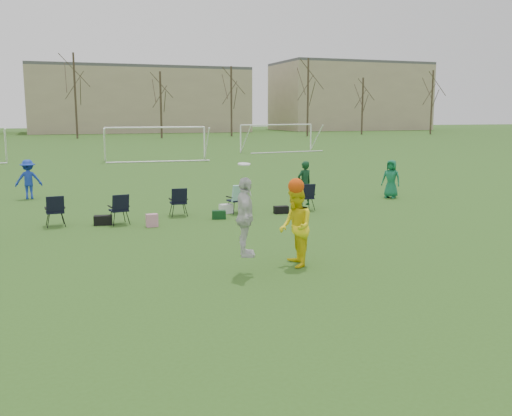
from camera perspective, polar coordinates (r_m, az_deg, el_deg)
name	(u,v)px	position (r m, az deg, el deg)	size (l,w,h in m)	color
ground	(230,291)	(11.35, -2.62, -8.31)	(260.00, 260.00, 0.00)	#30581B
fielder_blue	(28,179)	(24.91, -21.80, 2.68)	(1.03, 0.59, 1.60)	#1633A8
fielder_green_far	(391,179)	(24.09, 13.36, 2.85)	(0.77, 0.50, 1.57)	#126540
center_contest	(277,222)	(12.63, 2.10, -1.45)	(2.04, 1.31, 2.42)	silver
sideline_setup	(206,201)	(19.36, -5.07, 0.72)	(9.18, 2.07, 1.76)	#0F371C
goal_mid	(155,134)	(42.96, -10.03, 7.30)	(7.40, 0.63, 2.46)	white
goal_right	(277,130)	(52.01, 2.10, 7.80)	(7.35, 1.14, 2.46)	white
tree_line	(78,100)	(80.27, -17.38, 10.24)	(110.28, 3.28, 11.40)	#382B21
building_row	(109,98)	(106.83, -14.45, 10.56)	(126.00, 16.00, 13.00)	tan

